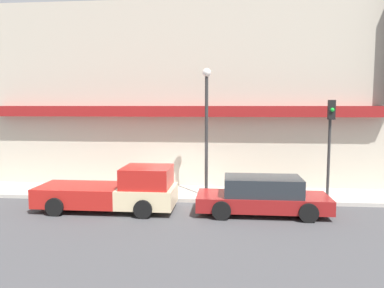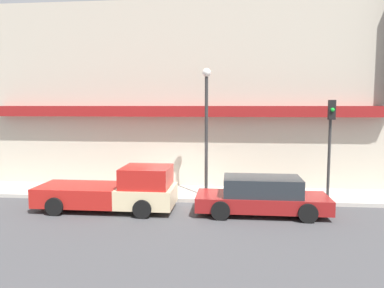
{
  "view_description": "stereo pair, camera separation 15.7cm",
  "coord_description": "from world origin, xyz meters",
  "px_view_note": "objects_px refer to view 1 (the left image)",
  "views": [
    {
      "loc": [
        2.14,
        -15.2,
        4.04
      ],
      "look_at": [
        0.59,
        1.04,
        2.36
      ],
      "focal_mm": 35.0,
      "sensor_mm": 36.0,
      "label": 1
    },
    {
      "loc": [
        2.29,
        -15.19,
        4.04
      ],
      "look_at": [
        0.59,
        1.04,
        2.36
      ],
      "focal_mm": 35.0,
      "sensor_mm": 36.0,
      "label": 2
    }
  ],
  "objects_px": {
    "fire_hydrant": "(259,190)",
    "street_lamp": "(206,117)",
    "pickup_truck": "(117,191)",
    "parked_car": "(262,196)",
    "traffic_light": "(330,132)"
  },
  "relations": [
    {
      "from": "fire_hydrant",
      "to": "street_lamp",
      "type": "distance_m",
      "value": 3.81
    },
    {
      "from": "pickup_truck",
      "to": "street_lamp",
      "type": "height_order",
      "value": "street_lamp"
    },
    {
      "from": "pickup_truck",
      "to": "street_lamp",
      "type": "distance_m",
      "value": 4.79
    },
    {
      "from": "fire_hydrant",
      "to": "street_lamp",
      "type": "height_order",
      "value": "street_lamp"
    },
    {
      "from": "parked_car",
      "to": "fire_hydrant",
      "type": "xyz_separation_m",
      "value": [
        0.04,
        1.92,
        -0.2
      ]
    },
    {
      "from": "parked_car",
      "to": "traffic_light",
      "type": "distance_m",
      "value": 4.23
    },
    {
      "from": "traffic_light",
      "to": "pickup_truck",
      "type": "bearing_deg",
      "value": -166.39
    },
    {
      "from": "parked_car",
      "to": "street_lamp",
      "type": "xyz_separation_m",
      "value": [
        -2.21,
        1.92,
        2.87
      ]
    },
    {
      "from": "pickup_truck",
      "to": "parked_car",
      "type": "xyz_separation_m",
      "value": [
        5.58,
        0.0,
        -0.07
      ]
    },
    {
      "from": "parked_car",
      "to": "traffic_light",
      "type": "relative_size",
      "value": 1.18
    },
    {
      "from": "pickup_truck",
      "to": "street_lamp",
      "type": "relative_size",
      "value": 0.98
    },
    {
      "from": "pickup_truck",
      "to": "fire_hydrant",
      "type": "distance_m",
      "value": 5.94
    },
    {
      "from": "fire_hydrant",
      "to": "street_lamp",
      "type": "relative_size",
      "value": 0.12
    },
    {
      "from": "pickup_truck",
      "to": "traffic_light",
      "type": "height_order",
      "value": "traffic_light"
    },
    {
      "from": "fire_hydrant",
      "to": "traffic_light",
      "type": "xyz_separation_m",
      "value": [
        2.87,
        0.14,
        2.48
      ]
    }
  ]
}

